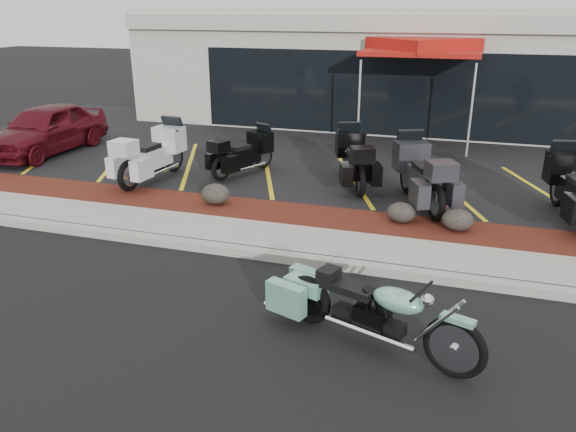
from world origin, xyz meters
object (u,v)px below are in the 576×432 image
(hero_cruiser, at_px, (456,339))
(touring_white, at_px, (173,144))
(traffic_cone, at_px, (354,142))
(popup_canopy, at_px, (423,48))
(parked_car, at_px, (45,129))

(hero_cruiser, relative_size, touring_white, 1.20)
(touring_white, bearing_deg, traffic_cone, -40.52)
(traffic_cone, distance_m, popup_canopy, 3.47)
(traffic_cone, xyz_separation_m, popup_canopy, (1.61, 1.70, 2.57))
(parked_car, distance_m, traffic_cone, 8.80)
(hero_cruiser, bearing_deg, traffic_cone, 126.77)
(hero_cruiser, height_order, touring_white, touring_white)
(traffic_cone, bearing_deg, hero_cruiser, -72.65)
(parked_car, relative_size, popup_canopy, 0.97)
(touring_white, xyz_separation_m, traffic_cone, (3.89, 3.64, -0.47))
(parked_car, bearing_deg, popup_canopy, 26.03)
(traffic_cone, bearing_deg, parked_car, -160.26)
(touring_white, height_order, parked_car, touring_white)
(hero_cruiser, height_order, traffic_cone, hero_cruiser)
(touring_white, relative_size, popup_canopy, 0.58)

